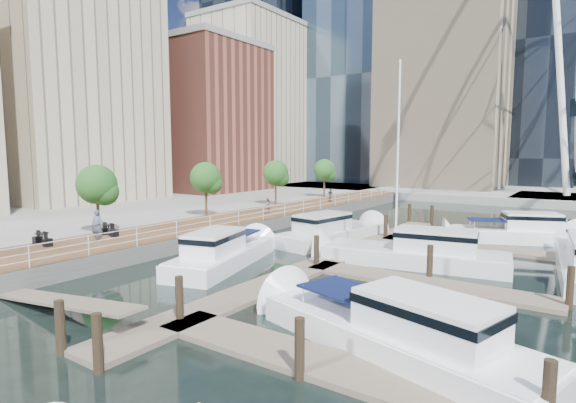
% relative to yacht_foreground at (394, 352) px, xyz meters
% --- Properties ---
extents(ground, '(520.00, 520.00, 0.00)m').
position_rel_yacht_foreground_xyz_m(ground, '(-10.56, -0.16, 0.00)').
color(ground, black).
rests_on(ground, ground).
extents(boardwalk, '(6.00, 60.00, 1.00)m').
position_rel_yacht_foreground_xyz_m(boardwalk, '(-19.56, 14.84, 0.50)').
color(boardwalk, brown).
rests_on(boardwalk, ground).
extents(seawall, '(0.25, 60.00, 1.00)m').
position_rel_yacht_foreground_xyz_m(seawall, '(-16.56, 14.84, 0.50)').
color(seawall, '#595954').
rests_on(seawall, ground).
extents(land_inland, '(48.00, 90.00, 1.00)m').
position_rel_yacht_foreground_xyz_m(land_inland, '(-46.56, 14.84, 0.50)').
color(land_inland, gray).
rests_on(land_inland, ground).
extents(land_far, '(200.00, 114.00, 1.00)m').
position_rel_yacht_foreground_xyz_m(land_far, '(-10.56, 101.84, 0.50)').
color(land_far, gray).
rests_on(land_far, ground).
extents(railing, '(0.10, 60.00, 1.05)m').
position_rel_yacht_foreground_xyz_m(railing, '(-16.66, 14.84, 1.52)').
color(railing, white).
rests_on(railing, boardwalk).
extents(floating_docks, '(16.00, 34.00, 2.60)m').
position_rel_yacht_foreground_xyz_m(floating_docks, '(-2.60, 9.82, 0.49)').
color(floating_docks, '#6D6051').
rests_on(floating_docks, ground).
extents(midrise_condos, '(19.00, 67.00, 28.00)m').
position_rel_yacht_foreground_xyz_m(midrise_condos, '(-44.13, 26.66, 13.42)').
color(midrise_condos, '#BCAD8E').
rests_on(midrise_condos, ground).
extents(street_trees, '(2.60, 42.60, 4.60)m').
position_rel_yacht_foreground_xyz_m(street_trees, '(-21.96, 13.84, 4.29)').
color(street_trees, '#3F2B1C').
rests_on(street_trees, ground).
extents(cafe_tables, '(2.50, 13.70, 0.74)m').
position_rel_yacht_foreground_xyz_m(cafe_tables, '(-20.96, -2.16, 1.37)').
color(cafe_tables, black).
rests_on(cafe_tables, ground).
extents(yacht_foreground, '(11.20, 5.78, 2.15)m').
position_rel_yacht_foreground_xyz_m(yacht_foreground, '(0.00, 0.00, 0.00)').
color(yacht_foreground, white).
rests_on(yacht_foreground, ground).
extents(pedestrian_near, '(0.85, 0.75, 1.97)m').
position_rel_yacht_foreground_xyz_m(pedestrian_near, '(-19.49, 2.17, 1.98)').
color(pedestrian_near, '#4C5165').
rests_on(pedestrian_near, boardwalk).
extents(pedestrian_mid, '(0.85, 0.90, 1.47)m').
position_rel_yacht_foreground_xyz_m(pedestrian_mid, '(-18.57, 17.92, 1.73)').
color(pedestrian_mid, '#906D64').
rests_on(pedestrian_mid, boardwalk).
extents(pedestrian_far, '(0.93, 0.56, 1.47)m').
position_rel_yacht_foreground_xyz_m(pedestrian_far, '(-18.85, 29.78, 1.74)').
color(pedestrian_far, '#32393E').
rests_on(pedestrian_far, boardwalk).
extents(moored_yachts, '(22.68, 35.43, 11.50)m').
position_rel_yacht_foreground_xyz_m(moored_yachts, '(-2.84, 11.46, 0.00)').
color(moored_yachts, silver).
rests_on(moored_yachts, ground).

